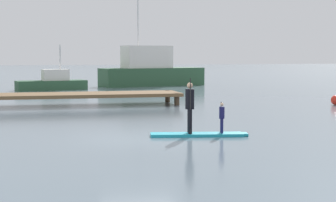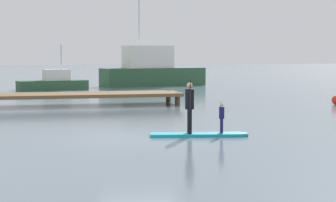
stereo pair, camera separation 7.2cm
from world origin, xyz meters
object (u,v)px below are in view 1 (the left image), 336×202
(paddler_child_solo, at_px, (222,116))
(motor_boat_small_navy, at_px, (52,83))
(paddleboard_near, at_px, (199,135))
(fishing_boat_green_midground, at_px, (150,71))
(mooring_buoy_near, at_px, (336,100))
(paddler_adult, at_px, (190,104))

(paddler_child_solo, xyz_separation_m, motor_boat_small_navy, (-4.66, 26.30, -0.12))
(paddleboard_near, bearing_deg, motor_boat_small_navy, 98.45)
(paddleboard_near, bearing_deg, paddler_child_solo, -9.12)
(motor_boat_small_navy, bearing_deg, paddler_child_solo, -79.95)
(fishing_boat_green_midground, bearing_deg, mooring_buoy_near, -73.35)
(motor_boat_small_navy, relative_size, mooring_buoy_near, 10.26)
(fishing_boat_green_midground, height_order, motor_boat_small_navy, fishing_boat_green_midground)
(paddleboard_near, relative_size, mooring_buoy_near, 6.27)
(fishing_boat_green_midground, distance_m, mooring_buoy_near, 21.16)
(paddler_adult, distance_m, fishing_boat_green_midground, 30.19)
(paddleboard_near, xyz_separation_m, paddler_child_solo, (0.77, -0.12, 0.62))
(paddler_adult, relative_size, fishing_boat_green_midground, 0.20)
(paddler_adult, relative_size, paddler_child_solo, 1.79)
(paddleboard_near, relative_size, motor_boat_small_navy, 0.61)
(paddler_adult, bearing_deg, motor_boat_small_navy, 97.81)
(paddleboard_near, height_order, paddler_adult, paddler_adult)
(fishing_boat_green_midground, xyz_separation_m, mooring_buoy_near, (6.06, -20.25, -1.04))
(paddleboard_near, height_order, mooring_buoy_near, mooring_buoy_near)
(paddler_child_solo, xyz_separation_m, fishing_boat_green_midground, (3.74, 29.97, 0.64))
(paddler_adult, distance_m, paddler_child_solo, 1.17)
(paddler_child_solo, relative_size, motor_boat_small_navy, 0.19)
(paddler_child_solo, bearing_deg, paddleboard_near, 170.88)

